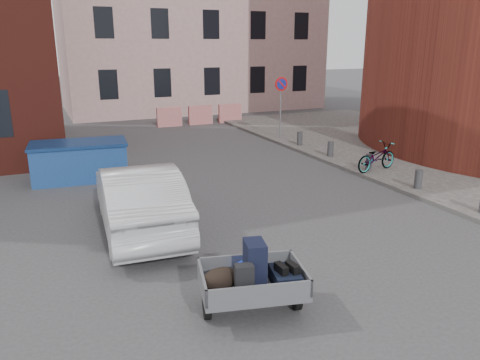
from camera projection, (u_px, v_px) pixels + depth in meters
name	position (u px, v px, depth m)	size (l,w,h in m)	color
ground	(245.00, 242.00, 10.12)	(120.00, 120.00, 0.00)	#38383A
sidewalk	(444.00, 157.00, 17.49)	(9.00, 24.00, 0.12)	#474442
no_parking_sign	(281.00, 95.00, 20.21)	(0.60, 0.09, 2.65)	gray
bollards	(369.00, 162.00, 15.32)	(0.22, 9.02, 0.55)	#3A3A3D
barriers	(201.00, 115.00, 24.78)	(4.70, 0.18, 1.00)	red
trailer	(252.00, 279.00, 7.27)	(1.80, 1.94, 1.20)	black
dumpster	(80.00, 161.00, 14.60)	(3.01, 1.75, 1.21)	navy
silver_car	(139.00, 198.00, 10.59)	(1.63, 4.67, 1.54)	#BABCC2
bicycle	(376.00, 157.00, 15.25)	(0.60, 1.72, 0.90)	black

